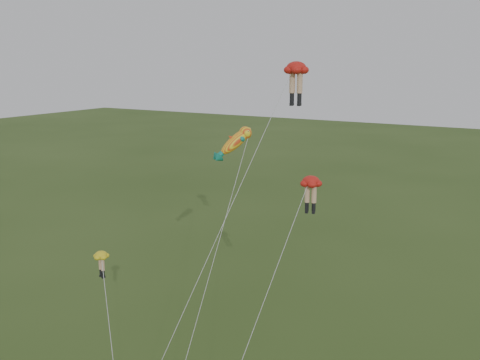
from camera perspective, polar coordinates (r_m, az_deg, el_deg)
The scene contains 4 objects.
legs_kite_red_high at distance 33.15m, azimuth 5.81°, elevation 11.05°, with size 5.33×11.96×19.51m.
legs_kite_red_mid at distance 30.90m, azimuth 7.37°, elevation -0.96°, with size 2.26×10.47×13.08m.
legs_kite_yellow at distance 31.59m, azimuth -14.49°, elevation -8.84°, with size 4.82×4.08×8.97m.
fish_kite at distance 35.02m, azimuth -0.45°, elevation 4.02°, with size 2.36×10.58×15.54m.
Camera 1 is at (15.97, -20.70, 19.51)m, focal length 40.00 mm.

